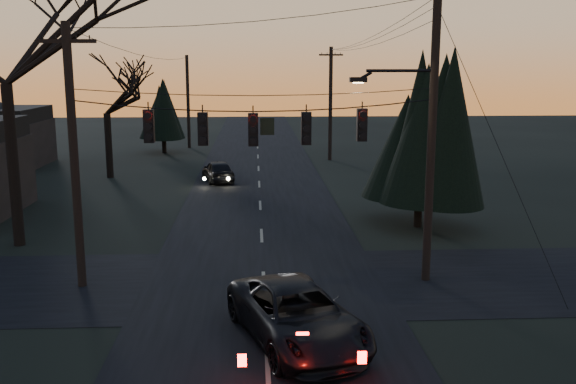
{
  "coord_description": "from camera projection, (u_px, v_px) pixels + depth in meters",
  "views": [
    {
      "loc": [
        -0.26,
        -10.52,
        7.19
      ],
      "look_at": [
        0.7,
        7.82,
        3.53
      ],
      "focal_mm": 40.0,
      "sensor_mm": 36.0,
      "label": 1
    }
  ],
  "objects": [
    {
      "name": "main_road",
      "position": [
        261.0,
        214.0,
        31.3
      ],
      "size": [
        8.0,
        120.0,
        0.02
      ],
      "primitive_type": "cube",
      "color": "black",
      "rests_on": "ground"
    },
    {
      "name": "span_signal_assembly",
      "position": [
        255.0,
        127.0,
        20.48
      ],
      "size": [
        11.5,
        0.44,
        1.61
      ],
      "color": "black",
      "rests_on": "ground"
    },
    {
      "name": "cross_road",
      "position": [
        264.0,
        282.0,
        21.51
      ],
      "size": [
        60.0,
        7.0,
        0.02
      ],
      "primitive_type": "cube",
      "color": "black",
      "rests_on": "ground"
    },
    {
      "name": "utility_pole_left",
      "position": [
        83.0,
        286.0,
        21.2
      ],
      "size": [
        1.8,
        0.3,
        8.5
      ],
      "primitive_type": null,
      "color": "black",
      "rests_on": "ground"
    },
    {
      "name": "utility_pole_far_r",
      "position": [
        330.0,
        160.0,
        49.22
      ],
      "size": [
        1.8,
        0.3,
        8.5
      ],
      "primitive_type": null,
      "color": "black",
      "rests_on": "ground"
    },
    {
      "name": "bare_tree_dist",
      "position": [
        105.0,
        87.0,
        40.43
      ],
      "size": [
        6.4,
        6.4,
        8.31
      ],
      "color": "black",
      "rests_on": "ground"
    },
    {
      "name": "suv_near",
      "position": [
        297.0,
        316.0,
        16.75
      ],
      "size": [
        4.05,
        5.9,
        1.5
      ],
      "primitive_type": "imported",
      "rotation": [
        0.0,
        0.0,
        0.32
      ],
      "color": "black",
      "rests_on": "ground"
    },
    {
      "name": "bare_tree_left",
      "position": [
        0.0,
        15.0,
        24.24
      ],
      "size": [
        11.0,
        11.0,
        12.91
      ],
      "color": "black",
      "rests_on": "ground"
    },
    {
      "name": "utility_pole_far_l",
      "position": [
        189.0,
        148.0,
        56.46
      ],
      "size": [
        0.3,
        0.3,
        8.0
      ],
      "primitive_type": null,
      "color": "black",
      "rests_on": "ground"
    },
    {
      "name": "utility_pole_right",
      "position": [
        425.0,
        280.0,
        21.79
      ],
      "size": [
        5.0,
        0.3,
        10.0
      ],
      "primitive_type": null,
      "color": "black",
      "rests_on": "ground"
    },
    {
      "name": "sedan_oncoming_a",
      "position": [
        218.0,
        171.0,
        39.99
      ],
      "size": [
        2.44,
        4.16,
        1.33
      ],
      "primitive_type": "imported",
      "rotation": [
        0.0,
        0.0,
        3.38
      ],
      "color": "black",
      "rests_on": "ground"
    },
    {
      "name": "evergreen_right",
      "position": [
        421.0,
        135.0,
        28.13
      ],
      "size": [
        4.41,
        4.41,
        7.16
      ],
      "color": "black",
      "rests_on": "ground"
    },
    {
      "name": "evergreen_dist",
      "position": [
        163.0,
        112.0,
        52.42
      ],
      "size": [
        3.49,
        3.49,
        5.65
      ],
      "color": "black",
      "rests_on": "ground"
    }
  ]
}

